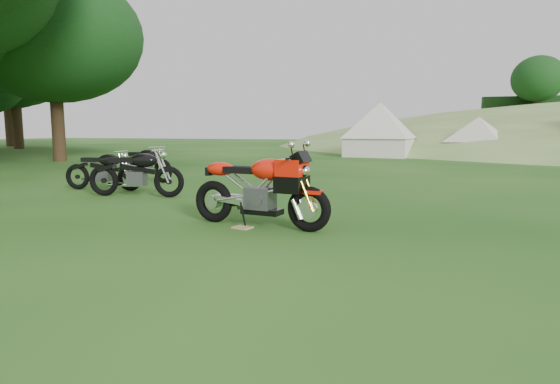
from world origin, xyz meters
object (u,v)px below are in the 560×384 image
(sport_motorcycle, at_px, (259,184))
(plywood_board, at_px, (242,227))
(tent_mid, at_px, (478,135))
(vintage_moto_d, at_px, (144,163))
(vintage_moto_a, at_px, (103,169))
(tent_left, at_px, (380,130))
(vintage_moto_c, at_px, (136,171))

(sport_motorcycle, distance_m, plywood_board, 0.68)
(tent_mid, bearing_deg, vintage_moto_d, -103.53)
(vintage_moto_a, height_order, tent_left, tent_left)
(tent_mid, bearing_deg, tent_left, -152.56)
(vintage_moto_d, distance_m, tent_left, 15.25)
(vintage_moto_a, xyz_separation_m, vintage_moto_d, (-0.21, 1.97, 0.02))
(vintage_moto_d, bearing_deg, vintage_moto_a, -70.03)
(tent_left, bearing_deg, vintage_moto_d, -102.48)
(tent_left, relative_size, tent_mid, 1.22)
(vintage_moto_a, height_order, tent_mid, tent_mid)
(vintage_moto_c, relative_size, tent_mid, 0.79)
(sport_motorcycle, height_order, plywood_board, sport_motorcycle)
(plywood_board, distance_m, vintage_moto_a, 5.62)
(tent_mid, bearing_deg, vintage_moto_a, -99.91)
(plywood_board, relative_size, vintage_moto_c, 0.13)
(tent_left, bearing_deg, sport_motorcycle, -83.02)
(plywood_board, bearing_deg, tent_left, 90.62)
(plywood_board, height_order, tent_left, tent_left)
(vintage_moto_c, distance_m, vintage_moto_d, 3.07)
(sport_motorcycle, bearing_deg, tent_left, 99.13)
(vintage_moto_d, height_order, tent_mid, tent_mid)
(vintage_moto_a, relative_size, vintage_moto_c, 0.92)
(vintage_moto_c, bearing_deg, vintage_moto_a, 145.07)
(sport_motorcycle, height_order, vintage_moto_d, sport_motorcycle)
(tent_left, bearing_deg, vintage_moto_c, -94.78)
(tent_left, bearing_deg, vintage_moto_a, -99.73)
(plywood_board, xyz_separation_m, vintage_moto_a, (-4.77, 2.92, 0.49))
(vintage_moto_a, relative_size, vintage_moto_d, 0.96)
(plywood_board, relative_size, vintage_moto_a, 0.14)
(sport_motorcycle, xyz_separation_m, vintage_moto_d, (-5.17, 4.70, -0.12))
(plywood_board, distance_m, tent_left, 19.40)
(vintage_moto_a, xyz_separation_m, vintage_moto_c, (1.37, -0.66, 0.04))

